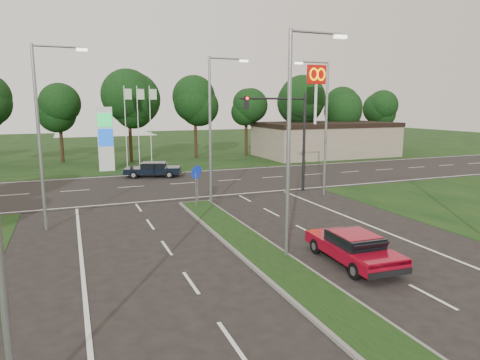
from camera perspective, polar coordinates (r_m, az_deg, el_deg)
name	(u,v)px	position (r m, az deg, el deg)	size (l,w,h in m)	color
ground	(363,333)	(12.88, 16.10, -19.03)	(160.00, 160.00, 0.00)	black
verge_far	(123,148)	(64.47, -15.34, 4.12)	(160.00, 50.00, 0.02)	black
cross_road	(170,184)	(34.11, -9.31, -0.58)	(160.00, 12.00, 0.02)	black
median_kerb	(293,277)	(15.86, 7.04, -12.75)	(2.00, 26.00, 0.12)	slate
commercial_building	(325,140)	(53.58, 11.31, 5.31)	(16.00, 9.00, 4.00)	gray
streetlight_median_near	(293,133)	(16.90, 7.12, 6.21)	(2.53, 0.22, 9.00)	gray
streetlight_median_far	(213,123)	(26.10, -3.60, 7.56)	(2.53, 0.22, 9.00)	gray
streetlight_left_near	(3,165)	(8.92, -29.07, 1.73)	(2.53, 0.22, 9.00)	gray
streetlight_left_far	(43,128)	(22.83, -24.81, 6.33)	(2.53, 0.22, 9.00)	gray
streetlight_right_far	(324,121)	(29.48, 11.09, 7.67)	(2.53, 0.22, 9.00)	gray
traffic_signal	(288,127)	(30.40, 6.44, 7.05)	(5.10, 0.42, 7.00)	black
median_signs	(196,178)	(26.54, -5.84, 0.26)	(1.16, 1.76, 2.38)	gray
gas_pylon	(108,137)	(42.06, -17.21, 5.47)	(5.80, 1.26, 8.00)	silver
mcdonalds_sign	(316,88)	(47.91, 10.13, 11.99)	(2.20, 0.47, 10.40)	silver
treeline_far	(137,99)	(49.25, -13.53, 10.47)	(6.00, 6.00, 9.90)	black
red_sedan	(353,247)	(17.56, 14.87, -8.62)	(2.06, 4.58, 1.24)	maroon
navy_sedan	(153,169)	(37.75, -11.53, 1.42)	(5.03, 3.24, 1.29)	black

